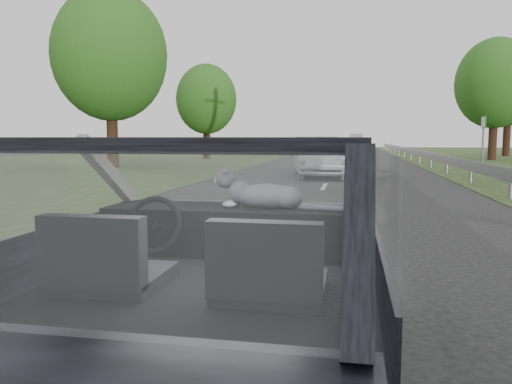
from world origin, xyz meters
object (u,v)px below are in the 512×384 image
at_px(other_car, 318,157).
at_px(cat, 266,194).
at_px(subject_car, 202,275).
at_px(highway_sign, 483,141).

bearing_deg(other_car, cat, -96.45).
bearing_deg(subject_car, other_car, 91.64).
bearing_deg(other_car, highway_sign, 38.31).
bearing_deg(cat, highway_sign, 77.96).
bearing_deg(highway_sign, cat, -103.71).
bearing_deg(other_car, subject_car, -97.41).
xyz_separation_m(other_car, highway_sign, (7.65, 8.30, 0.50)).
relative_size(subject_car, other_car, 0.90).
bearing_deg(cat, other_car, 96.99).
height_order(cat, other_car, other_car).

